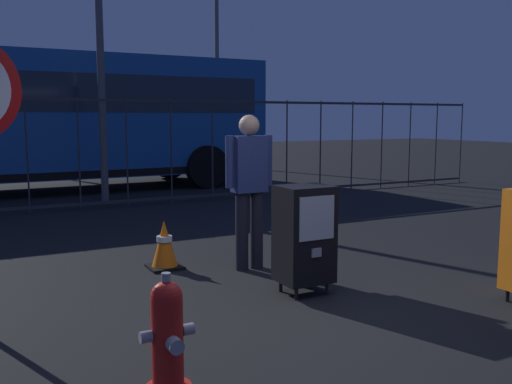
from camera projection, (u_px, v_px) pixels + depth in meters
The scene contains 8 objects.
ground_plane at pixel (292, 321), 4.62m from camera, with size 60.00×60.00×0.00m, color black.
fire_hydrant at pixel (167, 338), 3.35m from camera, with size 0.33×0.32×0.75m.
newspaper_box_primary at pixel (304, 234), 5.27m from camera, with size 0.48×0.42×1.02m.
pedestrian at pixel (249, 183), 6.08m from camera, with size 0.55×0.22×1.67m.
traffic_cone at pixel (165, 245), 6.20m from camera, with size 0.36×0.36×0.53m.
fence_barrier at pixel (103, 152), 10.23m from camera, with size 18.03×0.04×2.00m.
bus_near at pixel (28, 114), 12.35m from camera, with size 10.55×2.96×3.00m.
street_light_far_right at pixel (217, 50), 18.71m from camera, with size 0.32×0.32×6.60m.
Camera 1 is at (-2.33, -3.79, 1.64)m, focal length 39.82 mm.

